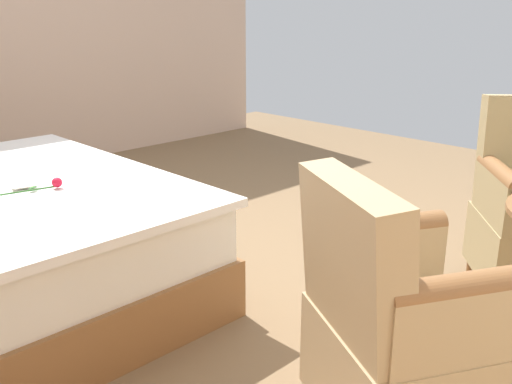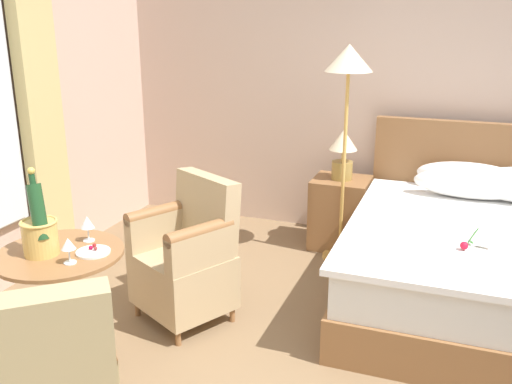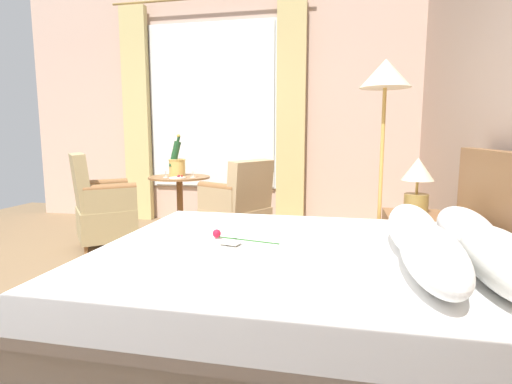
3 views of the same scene
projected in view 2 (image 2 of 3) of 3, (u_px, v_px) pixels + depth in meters
wall_headboard_side at (450, 56)px, 4.63m from camera, size 5.85×0.12×3.19m
bed at (497, 260)px, 3.84m from camera, size 1.99×2.07×1.10m
nightstand at (340, 213)px, 4.87m from camera, size 0.49×0.43×0.60m
bedside_lamp at (343, 150)px, 4.70m from camera, size 0.23×0.23×0.42m
floor_lamp_brass at (348, 80)px, 4.26m from camera, size 0.36×0.36×1.72m
side_table_round at (65, 305)px, 3.11m from camera, size 0.68×0.68×0.73m
champagne_bucket at (40, 230)px, 2.95m from camera, size 0.19×0.19×0.47m
wine_glass_near_bucket at (68, 245)px, 2.86m from camera, size 0.07×0.07×0.14m
wine_glass_near_edge at (87, 223)px, 3.13m from camera, size 0.07×0.07×0.15m
snack_plate at (94, 251)px, 3.01m from camera, size 0.18×0.18×0.04m
armchair_by_window at (187, 259)px, 3.68m from camera, size 0.73×0.73×0.95m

